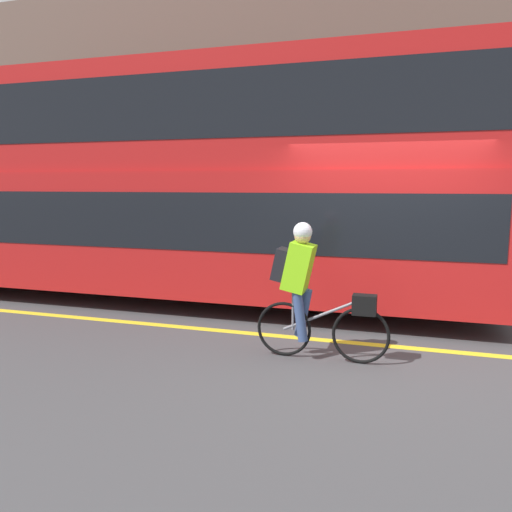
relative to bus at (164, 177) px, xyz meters
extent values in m
plane|color=#424244|center=(3.72, -1.68, -2.10)|extent=(80.00, 80.00, 0.00)
cube|color=yellow|center=(3.72, -1.60, -2.09)|extent=(50.00, 0.14, 0.01)
cube|color=gray|center=(3.72, 3.01, -2.02)|extent=(60.00, 2.13, 0.16)
cube|color=brown|center=(3.72, 4.22, 1.36)|extent=(60.00, 0.30, 6.91)
cylinder|color=black|center=(3.33, 0.00, -1.63)|extent=(0.93, 0.30, 0.93)
cylinder|color=black|center=(-3.33, 0.00, -1.63)|extent=(0.93, 0.30, 0.93)
cube|color=#B21919|center=(0.00, 0.00, -0.88)|extent=(10.76, 2.46, 1.88)
cube|color=black|center=(0.00, 0.00, -0.65)|extent=(10.33, 2.48, 0.83)
cube|color=#B21919|center=(0.00, 0.00, 0.88)|extent=(10.76, 2.36, 1.64)
cube|color=black|center=(0.00, 0.00, 0.96)|extent=(10.33, 2.38, 0.92)
torus|color=black|center=(3.56, -2.30, -1.78)|extent=(0.64, 0.04, 0.64)
torus|color=black|center=(2.69, -2.30, -1.78)|extent=(0.64, 0.04, 0.64)
cylinder|color=slate|center=(3.13, -2.30, -1.58)|extent=(0.89, 0.03, 0.44)
cylinder|color=slate|center=(2.80, -2.30, -1.55)|extent=(0.03, 0.03, 0.47)
cube|color=black|center=(3.59, -2.30, -1.43)|extent=(0.26, 0.16, 0.22)
cube|color=#8CE019|center=(2.86, -2.30, -1.04)|extent=(0.37, 0.32, 0.58)
cube|color=black|center=(2.66, -2.30, -1.02)|extent=(0.21, 0.26, 0.38)
cylinder|color=#384C7A|center=(2.90, -2.21, -1.59)|extent=(0.21, 0.11, 0.57)
cylinder|color=#384C7A|center=(2.90, -2.39, -1.59)|extent=(0.19, 0.11, 0.57)
sphere|color=tan|center=(2.90, -2.30, -0.69)|extent=(0.19, 0.19, 0.19)
sphere|color=silver|center=(2.90, -2.30, -0.64)|extent=(0.21, 0.21, 0.21)
cylinder|color=#59595B|center=(-3.74, 2.90, -0.59)|extent=(0.07, 0.07, 2.69)
cube|color=#1959B2|center=(-3.74, 2.86, 0.52)|extent=(0.36, 0.02, 0.36)
camera|label=1|loc=(4.03, -7.73, -0.12)|focal=35.00mm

